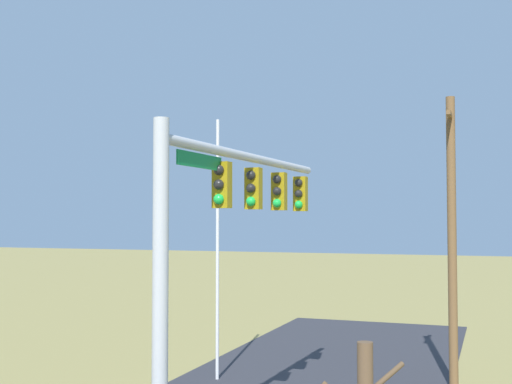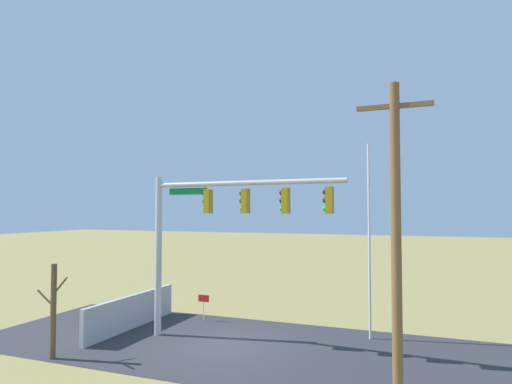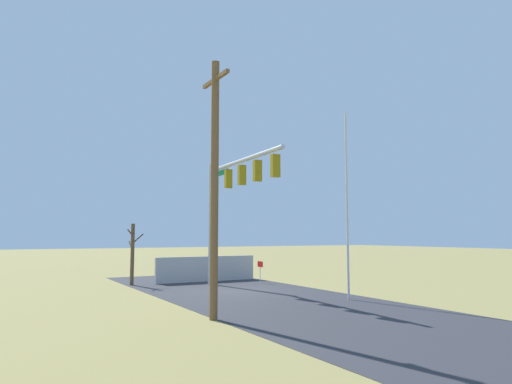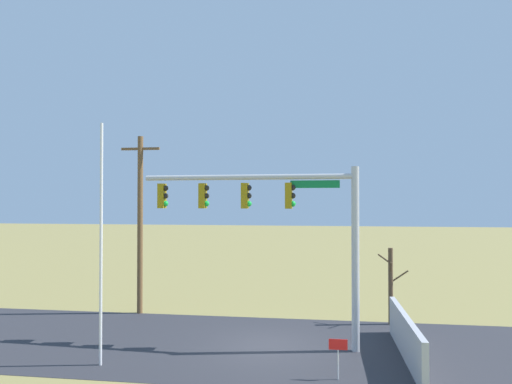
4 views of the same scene
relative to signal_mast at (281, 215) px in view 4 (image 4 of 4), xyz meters
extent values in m
plane|color=olive|center=(-0.49, 0.04, -4.86)|extent=(160.00, 160.00, 0.00)
cube|color=#2D2D33|center=(-4.49, 0.04, -4.85)|extent=(28.00, 8.00, 0.01)
cube|color=#B7B5AD|center=(3.69, -0.13, -4.85)|extent=(6.00, 6.00, 0.01)
cube|color=#A8A8AD|center=(4.33, -0.60, -4.13)|extent=(0.20, 6.15, 1.46)
cylinder|color=#B2B5BA|center=(2.69, -0.13, -1.54)|extent=(0.28, 0.28, 6.63)
cylinder|color=#B2B5BA|center=(-1.32, 0.06, 1.42)|extent=(8.02, 0.59, 0.20)
cube|color=#0F7238|center=(1.24, -0.06, 1.14)|extent=(1.80, 0.12, 0.28)
cube|color=#937A0F|center=(0.28, -0.01, 0.72)|extent=(0.26, 0.37, 0.96)
sphere|color=black|center=(0.43, -0.02, 1.02)|extent=(0.22, 0.22, 0.22)
sphere|color=black|center=(0.43, -0.02, 0.72)|extent=(0.22, 0.22, 0.22)
sphere|color=green|center=(0.43, -0.02, 0.42)|extent=(0.22, 0.22, 0.22)
cube|color=#937A0F|center=(-1.37, 0.07, 0.72)|extent=(0.26, 0.37, 0.96)
sphere|color=black|center=(-1.22, 0.06, 1.02)|extent=(0.22, 0.22, 0.22)
sphere|color=black|center=(-1.22, 0.06, 0.72)|extent=(0.22, 0.22, 0.22)
sphere|color=green|center=(-1.22, 0.06, 0.42)|extent=(0.22, 0.22, 0.22)
cube|color=#937A0F|center=(-3.03, 0.15, 0.72)|extent=(0.26, 0.37, 0.96)
sphere|color=black|center=(-2.88, 0.14, 1.02)|extent=(0.22, 0.22, 0.22)
sphere|color=black|center=(-2.88, 0.14, 0.72)|extent=(0.22, 0.22, 0.22)
sphere|color=green|center=(-2.88, 0.14, 0.42)|extent=(0.22, 0.22, 0.22)
cube|color=#937A0F|center=(-4.68, 0.23, 0.72)|extent=(0.26, 0.37, 0.96)
sphere|color=black|center=(-4.53, 0.22, 1.02)|extent=(0.22, 0.22, 0.22)
sphere|color=black|center=(-4.53, 0.22, 0.72)|extent=(0.22, 0.22, 0.22)
sphere|color=green|center=(-4.53, 0.22, 0.42)|extent=(0.22, 0.22, 0.22)
cylinder|color=silver|center=(-5.71, -2.73, -0.88)|extent=(0.10, 0.10, 7.96)
cylinder|color=brown|center=(-7.15, 4.10, -0.62)|extent=(0.26, 0.26, 8.48)
cube|color=brown|center=(-7.15, 4.10, 3.02)|extent=(1.90, 0.12, 0.12)
cylinder|color=brown|center=(4.46, 3.73, -3.20)|extent=(0.20, 0.20, 3.32)
cylinder|color=brown|center=(4.82, 3.73, -2.77)|extent=(0.78, 0.07, 0.57)
cylinder|color=brown|center=(4.22, 3.93, -2.03)|extent=(0.54, 0.47, 0.39)
cylinder|color=brown|center=(4.43, 3.45, -2.35)|extent=(0.12, 0.61, 0.55)
cylinder|color=silver|center=(1.97, -2.87, -4.41)|extent=(0.04, 0.04, 0.90)
cube|color=red|center=(1.97, -2.87, -3.80)|extent=(0.56, 0.02, 0.32)
camera|label=1|loc=(12.62, 5.27, -0.01)|focal=45.53mm
camera|label=2|loc=(-7.84, 15.76, 0.35)|focal=30.81mm
camera|label=3|loc=(-20.89, 10.29, -2.18)|focal=32.41mm
camera|label=4|loc=(1.50, -17.06, 0.56)|focal=32.41mm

